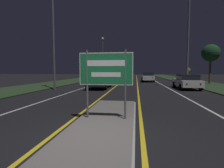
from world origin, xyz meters
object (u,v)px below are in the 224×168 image
object	(u,v)px
streetlight_left_far	(103,51)
car_receding_0	(187,81)
streetlight_left_near	(53,11)
warning_sign	(188,73)
car_approaching_1	(100,76)
highway_sign	(106,72)
car_receding_1	(148,77)
streetlight_right_near	(189,28)
car_approaching_0	(100,80)

from	to	relation	value
streetlight_left_far	car_receding_0	xyz separation A→B (m)	(12.40, -22.57, -5.49)
streetlight_left_near	car_receding_0	size ratio (longest dim) A/B	2.31
car_receding_0	warning_sign	bearing A→B (deg)	73.45
warning_sign	streetlight_left_near	bearing A→B (deg)	-142.34
car_approaching_1	warning_sign	distance (m)	15.26
streetlight_left_near	car_receding_0	distance (m)	13.79
highway_sign	car_receding_1	size ratio (longest dim) A/B	0.50
streetlight_left_far	warning_sign	distance (m)	20.83
car_receding_0	streetlight_left_far	bearing A→B (deg)	118.79
car_receding_0	car_receding_1	xyz separation A→B (m)	(-2.94, 10.53, 0.06)
streetlight_left_far	streetlight_right_near	world-z (taller)	streetlight_right_near
highway_sign	warning_sign	bearing A→B (deg)	67.58
highway_sign	streetlight_left_far	xyz separation A→B (m)	(-6.63, 34.03, 4.51)
warning_sign	highway_sign	bearing A→B (deg)	-112.42
car_receding_0	car_approaching_0	xyz separation A→B (m)	(-8.28, -0.50, 0.05)
car_receding_1	warning_sign	distance (m)	5.85
streetlight_left_near	car_approaching_1	xyz separation A→B (m)	(0.59, 17.01, -6.21)
car_receding_0	highway_sign	bearing A→B (deg)	-116.73
car_receding_0	streetlight_left_near	bearing A→B (deg)	-169.03
car_approaching_0	car_approaching_1	world-z (taller)	car_approaching_0
streetlight_right_near	warning_sign	xyz separation A→B (m)	(2.21, 7.34, -4.64)
streetlight_right_near	car_approaching_0	distance (m)	10.44
streetlight_left_far	car_receding_0	bearing A→B (deg)	-61.21
highway_sign	streetlight_left_near	distance (m)	12.26
streetlight_left_far	car_approaching_0	bearing A→B (deg)	-79.86
highway_sign	car_approaching_0	world-z (taller)	highway_sign
streetlight_right_near	streetlight_left_far	bearing A→B (deg)	121.70
car_receding_1	car_receding_0	bearing A→B (deg)	-74.40
highway_sign	car_receding_1	world-z (taller)	highway_sign
warning_sign	car_receding_0	bearing A→B (deg)	-106.55
highway_sign	streetlight_left_far	size ratio (longest dim) A/B	0.25
highway_sign	car_approaching_1	bearing A→B (deg)	102.34
highway_sign	car_approaching_1	xyz separation A→B (m)	(-5.71, 26.13, -0.96)
car_approaching_1	highway_sign	bearing A→B (deg)	-77.66
car_receding_0	car_approaching_1	xyz separation A→B (m)	(-11.48, 14.67, 0.02)
streetlight_left_near	car_receding_0	xyz separation A→B (m)	(12.07, 2.34, -6.23)
car_receding_0	warning_sign	distance (m)	9.47
highway_sign	warning_sign	xyz separation A→B (m)	(8.46, 20.51, -0.32)
streetlight_left_near	car_receding_1	world-z (taller)	streetlight_left_near
car_receding_0	car_approaching_0	distance (m)	8.29
streetlight_left_near	streetlight_right_near	bearing A→B (deg)	17.88
streetlight_left_near	warning_sign	world-z (taller)	streetlight_left_near
car_receding_1	car_approaching_1	size ratio (longest dim) A/B	1.13
car_receding_0	car_receding_1	distance (m)	10.93
streetlight_left_near	warning_sign	size ratio (longest dim) A/B	4.69
streetlight_right_near	car_receding_1	distance (m)	10.81
car_approaching_1	warning_sign	bearing A→B (deg)	-21.62
car_approaching_0	car_approaching_1	bearing A→B (deg)	101.94
car_approaching_0	car_receding_1	bearing A→B (deg)	64.18
highway_sign	streetlight_left_near	xyz separation A→B (m)	(-6.30, 9.12, 5.25)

